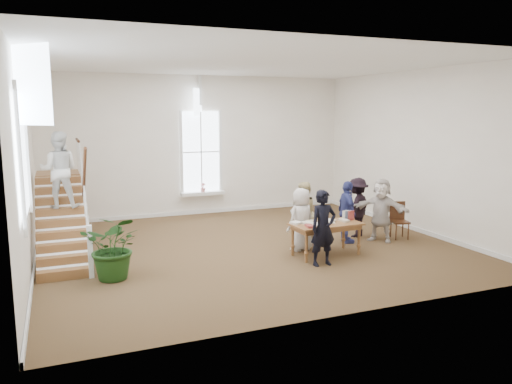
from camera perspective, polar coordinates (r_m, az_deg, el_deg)
name	(u,v)px	position (r m, az deg, el deg)	size (l,w,h in m)	color
ground	(251,247)	(12.57, -0.62, -6.31)	(10.00, 10.00, 0.00)	#44311B
room_shell	(202,202)	(16.55, -6.15, -1.14)	(10.49, 10.00, 10.00)	silver
staircase	(61,189)	(12.16, -21.44, 0.33)	(1.10, 4.10, 2.92)	brown
library_table	(325,227)	(11.82, 7.92, -3.96)	(1.69, 0.92, 0.83)	brown
police_officer	(323,228)	(11.03, 7.69, -4.09)	(0.61, 0.40, 1.68)	black
elderly_woman	(301,219)	(12.17, 5.19, -3.14)	(0.75, 0.49, 1.54)	beige
person_yellow	(303,213)	(12.73, 5.38, -2.43)	(0.78, 0.61, 1.60)	#C9B67E
woman_cluster_a	(347,212)	(13.02, 10.35, -2.27)	(0.94, 0.39, 1.61)	navy
woman_cluster_b	(357,207)	(13.72, 11.48, -1.73)	(1.04, 0.60, 1.61)	black
woman_cluster_c	(381,210)	(13.36, 14.08, -2.01)	(1.53, 0.49, 1.65)	beige
floor_plant	(115,247)	(10.47, -15.82, -6.03)	(1.21, 1.05, 1.35)	#173711
side_chair	(399,218)	(13.88, 15.99, -2.87)	(0.51, 0.51, 0.98)	#3A1A10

